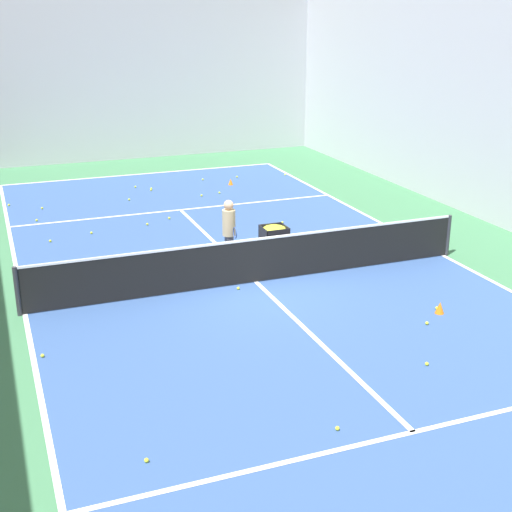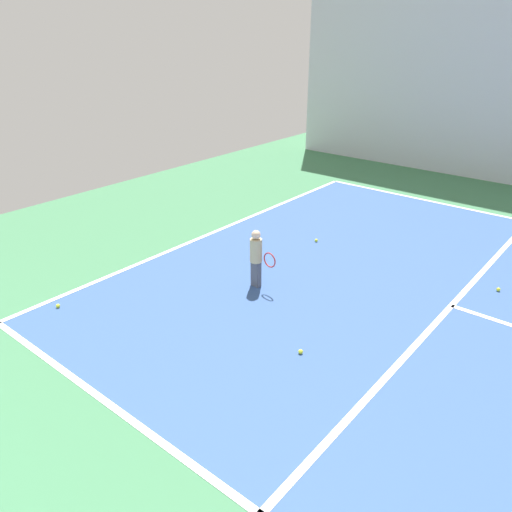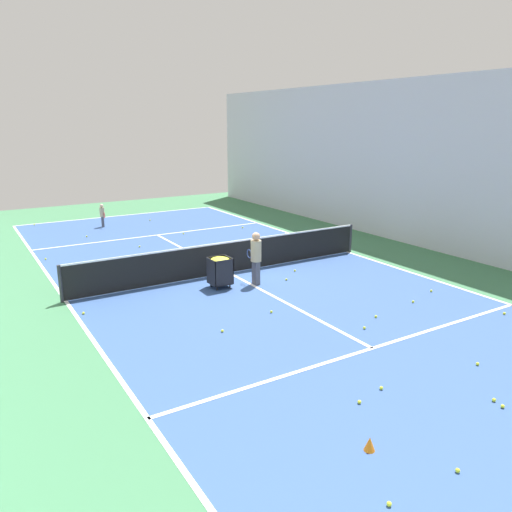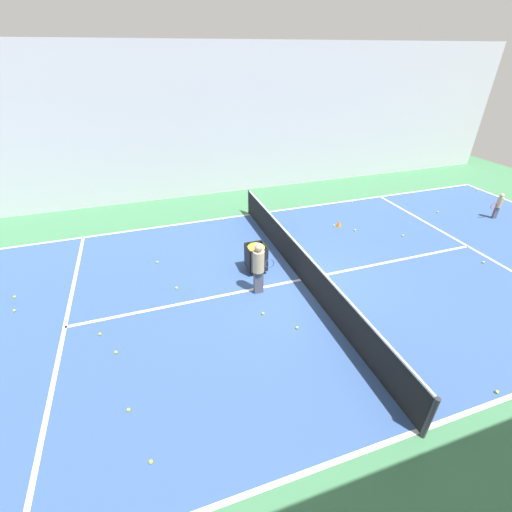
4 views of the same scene
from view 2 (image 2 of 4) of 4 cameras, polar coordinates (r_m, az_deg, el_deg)
line_baseline_near at (r=11.74m, az=-4.24°, el=2.99°), size 10.40×0.10×0.00m
line_service_near at (r=9.21m, az=21.44°, el=-5.31°), size 10.40×0.10×0.00m
player_near_baseline at (r=8.93m, az=0.08°, el=0.12°), size 0.24×0.56×1.10m
tennis_ball_1 at (r=7.45m, az=5.12°, el=-10.82°), size 0.07×0.07×0.07m
tennis_ball_5 at (r=11.13m, az=6.90°, el=1.79°), size 0.07×0.07×0.07m
tennis_ball_9 at (r=10.03m, az=25.96°, el=-3.45°), size 0.07×0.07×0.07m
tennis_ball_11 at (r=9.16m, az=-21.70°, el=-5.31°), size 0.07×0.07×0.07m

